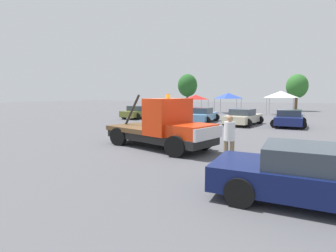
# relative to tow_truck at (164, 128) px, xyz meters

# --- Properties ---
(ground_plane) EXTENTS (160.00, 160.00, 0.00)m
(ground_plane) POSITION_rel_tow_truck_xyz_m (-0.34, 0.09, -0.98)
(ground_plane) COLOR #545459
(tow_truck) EXTENTS (5.98, 3.42, 2.53)m
(tow_truck) POSITION_rel_tow_truck_xyz_m (0.00, 0.00, 0.00)
(tow_truck) COLOR black
(tow_truck) RESTS_ON ground
(foreground_car) EXTENTS (4.99, 2.20, 1.34)m
(foreground_car) POSITION_rel_tow_truck_xyz_m (6.16, -3.95, -0.32)
(foreground_car) COLOR #0F194C
(foreground_car) RESTS_ON ground
(person_near_truck) EXTENTS (0.39, 0.39, 1.77)m
(person_near_truck) POSITION_rel_tow_truck_xyz_m (3.40, -1.39, 0.05)
(person_near_truck) COLOR #847051
(person_near_truck) RESTS_ON ground
(parked_car_olive) EXTENTS (2.53, 4.43, 1.34)m
(parked_car_olive) POSITION_rel_tow_truck_xyz_m (-9.83, 12.62, -0.33)
(parked_car_olive) COLOR olive
(parked_car_olive) RESTS_ON ground
(parked_car_tan) EXTENTS (2.93, 4.54, 1.34)m
(parked_car_tan) POSITION_rel_tow_truck_xyz_m (-6.00, 11.86, -0.33)
(parked_car_tan) COLOR tan
(parked_car_tan) RESTS_ON ground
(parked_car_skyblue) EXTENTS (2.69, 4.94, 1.34)m
(parked_car_skyblue) POSITION_rel_tow_truck_xyz_m (-2.51, 11.92, -0.33)
(parked_car_skyblue) COLOR #669ED1
(parked_car_skyblue) RESTS_ON ground
(parked_car_cream) EXTENTS (2.85, 4.79, 1.34)m
(parked_car_cream) POSITION_rel_tow_truck_xyz_m (1.31, 11.41, -0.33)
(parked_car_cream) COLOR beige
(parked_car_cream) RESTS_ON ground
(parked_car_navy) EXTENTS (2.52, 4.46, 1.34)m
(parked_car_navy) POSITION_rel_tow_truck_xyz_m (4.75, 11.97, -0.33)
(parked_car_navy) COLOR navy
(parked_car_navy) RESTS_ON ground
(canopy_tent_red) EXTENTS (3.00, 3.00, 2.49)m
(canopy_tent_red) POSITION_rel_tow_truck_xyz_m (-8.55, 25.76, 1.16)
(canopy_tent_red) COLOR #9E9EA3
(canopy_tent_red) RESTS_ON ground
(canopy_tent_blue) EXTENTS (3.01, 3.01, 2.75)m
(canopy_tent_blue) POSITION_rel_tow_truck_xyz_m (-3.52, 25.05, 1.38)
(canopy_tent_blue) COLOR #9E9EA3
(canopy_tent_blue) RESTS_ON ground
(canopy_tent_white) EXTENTS (3.01, 3.01, 2.97)m
(canopy_tent_white) POSITION_rel_tow_truck_xyz_m (3.13, 24.86, 1.57)
(canopy_tent_white) COLOR #9E9EA3
(canopy_tent_white) RESTS_ON ground
(tree_left) EXTENTS (3.16, 3.16, 5.64)m
(tree_left) POSITION_rel_tow_truck_xyz_m (4.65, 34.29, 2.81)
(tree_left) COLOR brown
(tree_left) RESTS_ON ground
(tree_center) EXTENTS (3.45, 3.45, 6.16)m
(tree_center) POSITION_rel_tow_truck_xyz_m (-12.92, 32.90, 3.16)
(tree_center) COLOR brown
(tree_center) RESTS_ON ground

